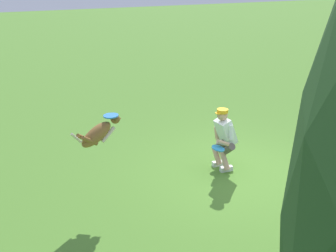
% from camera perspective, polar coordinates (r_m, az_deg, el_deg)
% --- Properties ---
extents(ground_plane, '(60.00, 60.00, 0.00)m').
position_cam_1_polar(ground_plane, '(8.90, 9.99, -6.32)').
color(ground_plane, '#51862E').
extents(person, '(0.56, 0.66, 1.29)m').
position_cam_1_polar(person, '(8.81, 7.28, -1.42)').
color(person, silver).
rests_on(person, ground_plane).
extents(dog, '(0.99, 0.53, 0.52)m').
position_cam_1_polar(dog, '(7.57, -8.99, -0.88)').
color(dog, brown).
extents(frisbee_flying, '(0.36, 0.36, 0.03)m').
position_cam_1_polar(frisbee_flying, '(7.62, -7.44, 1.34)').
color(frisbee_flying, '#2E81D9').
extents(frisbee_held, '(0.33, 0.33, 0.09)m').
position_cam_1_polar(frisbee_held, '(8.50, 6.54, -2.90)').
color(frisbee_held, '#2F97E0').
rests_on(frisbee_held, person).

